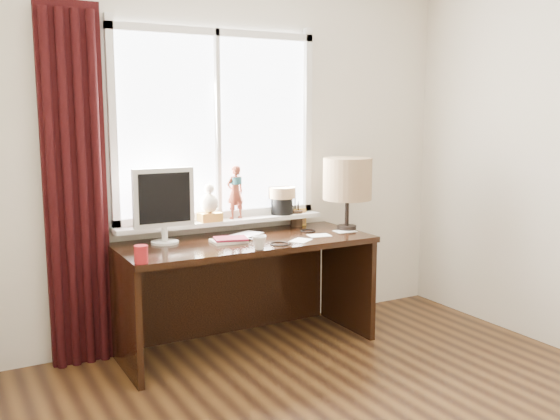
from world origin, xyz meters
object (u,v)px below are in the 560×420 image
mug (259,242)px  table_lamp (347,180)px  red_cup (141,254)px  laptop (241,237)px  monitor (164,201)px  desk (240,272)px

mug → table_lamp: bearing=18.0°
red_cup → laptop: bearing=23.4°
mug → red_cup: 0.75m
laptop → mug: (-0.04, -0.34, 0.03)m
laptop → mug: bearing=-122.9°
mug → monitor: (-0.46, 0.45, 0.23)m
red_cup → table_lamp: bearing=9.8°
mug → desk: size_ratio=0.05×
mug → desk: bearing=82.3°
red_cup → monitor: size_ratio=0.21×
laptop → red_cup: red_cup is taller
mug → red_cup: bearing=180.0°
desk → monitor: monitor is taller
laptop → monitor: 0.57m
laptop → table_lamp: 0.89m
laptop → monitor: size_ratio=0.70×
mug → table_lamp: (0.85, 0.28, 0.32)m
desk → monitor: 0.73m
table_lamp → monitor: bearing=172.5°
mug → table_lamp: size_ratio=0.18×
table_lamp → mug: bearing=-162.0°
desk → monitor: (-0.51, 0.05, 0.52)m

